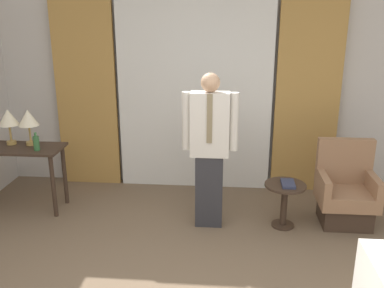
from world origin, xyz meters
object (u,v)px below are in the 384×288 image
at_px(table_lamp_left, 8,118).
at_px(armchair, 345,194).
at_px(person, 210,145).
at_px(side_table, 284,198).
at_px(table_lamp_right, 28,119).
at_px(book, 288,184).
at_px(desk, 19,159).
at_px(bottle_near_edge, 36,143).

distance_m(table_lamp_left, armchair, 3.96).
bearing_deg(person, table_lamp_left, 172.17).
distance_m(table_lamp_left, side_table, 3.30).
height_order(person, armchair, person).
height_order(table_lamp_right, book, table_lamp_right).
bearing_deg(desk, table_lamp_right, 39.94).
distance_m(desk, table_lamp_right, 0.49).
xyz_separation_m(table_lamp_left, person, (2.37, -0.33, -0.16)).
height_order(desk, table_lamp_right, table_lamp_right).
distance_m(armchair, side_table, 0.71).
height_order(table_lamp_left, book, table_lamp_left).
bearing_deg(bottle_near_edge, table_lamp_left, 154.13).
bearing_deg(desk, book, -3.91).
relative_size(desk, armchair, 1.12).
bearing_deg(side_table, person, -177.86).
height_order(desk, side_table, desk).
relative_size(table_lamp_left, side_table, 0.84).
distance_m(table_lamp_right, book, 3.05).
height_order(desk, person, person).
xyz_separation_m(armchair, book, (-0.67, -0.19, 0.18)).
relative_size(side_table, book, 2.10).
bearing_deg(book, armchair, 15.62).
bearing_deg(armchair, book, -164.38).
relative_size(table_lamp_left, person, 0.25).
relative_size(bottle_near_edge, side_table, 0.42).
bearing_deg(side_table, book, -35.48).
bearing_deg(person, desk, 174.28).
xyz_separation_m(desk, armchair, (3.77, -0.02, -0.30)).
height_order(bottle_near_edge, book, bottle_near_edge).
distance_m(table_lamp_right, side_table, 3.06).
xyz_separation_m(armchair, side_table, (-0.69, -0.17, 0.01)).
bearing_deg(table_lamp_right, bottle_near_edge, -50.62).
bearing_deg(armchair, side_table, -166.25).
bearing_deg(person, armchair, 7.52).
bearing_deg(bottle_near_edge, desk, 161.57).
height_order(table_lamp_left, table_lamp_right, same).
relative_size(armchair, side_table, 1.85).
distance_m(desk, table_lamp_left, 0.49).
xyz_separation_m(table_lamp_right, book, (2.98, -0.31, -0.57)).
relative_size(table_lamp_left, bottle_near_edge, 2.02).
relative_size(table_lamp_right, bottle_near_edge, 2.02).
bearing_deg(table_lamp_right, person, -8.70).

